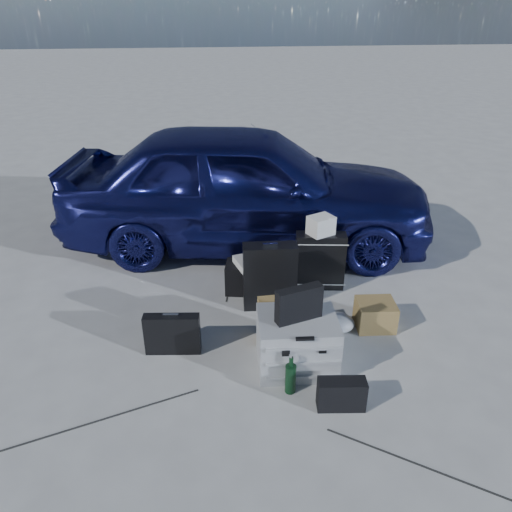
{
  "coord_description": "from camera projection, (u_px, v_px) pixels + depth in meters",
  "views": [
    {
      "loc": [
        -0.57,
        -3.23,
        2.72
      ],
      "look_at": [
        -0.07,
        0.85,
        0.59
      ],
      "focal_mm": 35.0,
      "sensor_mm": 36.0,
      "label": 1
    }
  ],
  "objects": [
    {
      "name": "ground",
      "position": [
        277.0,
        365.0,
        4.16
      ],
      "size": [
        60.0,
        60.0,
        0.0
      ],
      "primitive_type": "plane",
      "color": "beige",
      "rests_on": "ground"
    },
    {
      "name": "car",
      "position": [
        247.0,
        186.0,
        5.9
      ],
      "size": [
        4.53,
        2.38,
        1.47
      ],
      "primitive_type": "imported",
      "rotation": [
        0.0,
        0.0,
        1.42
      ],
      "color": "navy",
      "rests_on": "ground"
    },
    {
      "name": "pelican_case",
      "position": [
        297.0,
        342.0,
        4.06
      ],
      "size": [
        0.66,
        0.55,
        0.46
      ],
      "primitive_type": "cube",
      "rotation": [
        0.0,
        0.0,
        -0.06
      ],
      "color": "#A8AAAD",
      "rests_on": "ground"
    },
    {
      "name": "laptop_bag",
      "position": [
        299.0,
        304.0,
        3.89
      ],
      "size": [
        0.39,
        0.2,
        0.28
      ],
      "primitive_type": "cube",
      "rotation": [
        0.0,
        0.0,
        0.29
      ],
      "color": "black",
      "rests_on": "pelican_case"
    },
    {
      "name": "briefcase",
      "position": [
        172.0,
        334.0,
        4.23
      ],
      "size": [
        0.48,
        0.15,
        0.37
      ],
      "primitive_type": "cube",
      "rotation": [
        0.0,
        0.0,
        -0.11
      ],
      "color": "black",
      "rests_on": "ground"
    },
    {
      "name": "suitcase_left",
      "position": [
        270.0,
        276.0,
        4.81
      ],
      "size": [
        0.52,
        0.21,
        0.67
      ],
      "primitive_type": "cube",
      "rotation": [
        0.0,
        0.0,
        -0.05
      ],
      "color": "black",
      "rests_on": "ground"
    },
    {
      "name": "suitcase_right",
      "position": [
        320.0,
        261.0,
        5.15
      ],
      "size": [
        0.53,
        0.25,
        0.61
      ],
      "primitive_type": "cube",
      "rotation": [
        0.0,
        0.0,
        -0.14
      ],
      "color": "black",
      "rests_on": "ground"
    },
    {
      "name": "white_carton",
      "position": [
        321.0,
        225.0,
        4.98
      ],
      "size": [
        0.29,
        0.27,
        0.19
      ],
      "primitive_type": "cube",
      "rotation": [
        0.0,
        0.0,
        0.43
      ],
      "color": "silver",
      "rests_on": "suitcase_right"
    },
    {
      "name": "duffel_bag",
      "position": [
        257.0,
        278.0,
        5.13
      ],
      "size": [
        0.67,
        0.39,
        0.32
      ],
      "primitive_type": "cube",
      "rotation": [
        0.0,
        0.0,
        -0.19
      ],
      "color": "black",
      "rests_on": "ground"
    },
    {
      "name": "flat_box_white",
      "position": [
        257.0,
        262.0,
        5.03
      ],
      "size": [
        0.48,
        0.41,
        0.07
      ],
      "primitive_type": "cube",
      "rotation": [
        0.0,
        0.0,
        0.26
      ],
      "color": "silver",
      "rests_on": "duffel_bag"
    },
    {
      "name": "flat_box_black",
      "position": [
        259.0,
        256.0,
        5.01
      ],
      "size": [
        0.31,
        0.23,
        0.06
      ],
      "primitive_type": "cube",
      "rotation": [
        0.0,
        0.0,
        -0.09
      ],
      "color": "black",
      "rests_on": "flat_box_white"
    },
    {
      "name": "kraft_bag",
      "position": [
        276.0,
        320.0,
        4.38
      ],
      "size": [
        0.31,
        0.2,
        0.41
      ],
      "primitive_type": "cube",
      "rotation": [
        0.0,
        0.0,
        0.05
      ],
      "color": "#9D8144",
      "rests_on": "ground"
    },
    {
      "name": "cardboard_box",
      "position": [
        375.0,
        315.0,
        4.59
      ],
      "size": [
        0.36,
        0.33,
        0.26
      ],
      "primitive_type": "cube",
      "rotation": [
        0.0,
        0.0,
        -0.07
      ],
      "color": "olive",
      "rests_on": "ground"
    },
    {
      "name": "plastic_bag",
      "position": [
        338.0,
        322.0,
        4.56
      ],
      "size": [
        0.36,
        0.33,
        0.17
      ],
      "primitive_type": "ellipsoid",
      "rotation": [
        0.0,
        0.0,
        -0.31
      ],
      "color": "#BBBEC1",
      "rests_on": "ground"
    },
    {
      "name": "messenger_bag",
      "position": [
        341.0,
        394.0,
        3.68
      ],
      "size": [
        0.37,
        0.17,
        0.25
      ],
      "primitive_type": "cube",
      "rotation": [
        0.0,
        0.0,
        -0.1
      ],
      "color": "black",
      "rests_on": "ground"
    },
    {
      "name": "green_bottle",
      "position": [
        291.0,
        374.0,
        3.8
      ],
      "size": [
        0.1,
        0.1,
        0.34
      ],
      "primitive_type": "cylinder",
      "rotation": [
        0.0,
        0.0,
        -0.2
      ],
      "color": "black",
      "rests_on": "ground"
    }
  ]
}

